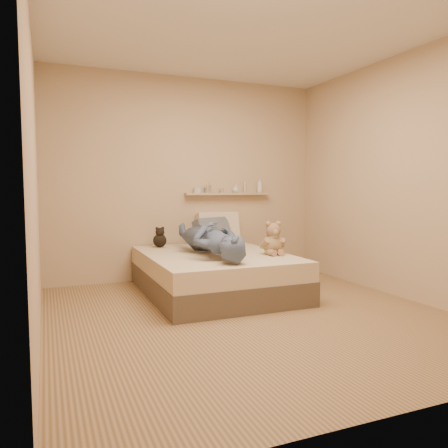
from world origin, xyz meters
name	(u,v)px	position (x,y,z in m)	size (l,w,h in m)	color
room	(251,174)	(0.00, 0.00, 1.30)	(3.80, 3.80, 3.80)	#A27D53
bed	(215,273)	(0.00, 0.93, 0.22)	(1.50, 1.90, 0.45)	brown
game_console	(231,245)	(-0.05, 0.35, 0.62)	(0.21, 0.14, 0.07)	#B0B2B7
teddy_bear	(273,241)	(0.57, 0.61, 0.60)	(0.30, 0.30, 0.37)	tan
dark_plush	(160,238)	(-0.44, 1.65, 0.56)	(0.17, 0.17, 0.25)	black
pillow_cream	(218,228)	(0.37, 1.76, 0.65)	(0.55, 0.16, 0.40)	beige
pillow_grey	(213,232)	(0.25, 1.62, 0.62)	(0.50, 0.14, 0.34)	slate
person	(211,238)	(-0.07, 0.85, 0.63)	(0.56, 1.54, 0.37)	#424D68
wall_shelf	(228,194)	(0.55, 1.84, 1.10)	(1.20, 0.12, 0.03)	tan
shelf_bottles	(232,188)	(0.61, 1.84, 1.18)	(1.01, 0.12, 0.20)	silver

